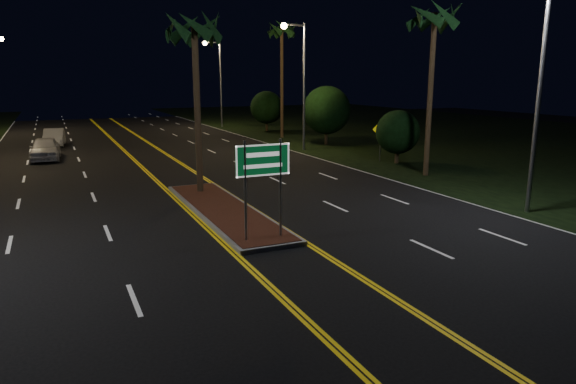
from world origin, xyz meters
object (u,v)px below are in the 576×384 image
median_island (224,210)px  shrub_far (267,107)px  highway_sign (263,169)px  streetlight_right_far (217,74)px  car_near (45,147)px  palm_right_near (435,18)px  shrub_near (398,132)px  warning_sign (381,135)px  palm_median (194,29)px  streetlight_right_mid (299,72)px  shrub_mid (327,110)px  car_far (54,136)px  palm_right_far (282,31)px  streetlight_right_near (535,66)px

median_island → shrub_far: (13.80, 29.00, 2.25)m
highway_sign → streetlight_right_far: (10.61, 39.20, 3.25)m
streetlight_right_far → car_near: (-17.05, -17.30, -4.80)m
median_island → palm_right_near: 15.21m
streetlight_right_far → shrub_near: bearing=-84.1°
streetlight_right_far → shrub_near: (2.89, -28.00, -3.71)m
median_island → warning_sign: (13.00, 8.08, 1.61)m
highway_sign → palm_right_near: palm_right_near is taller
car_near → shrub_near: bearing=-24.9°
palm_right_near → palm_median: bearing=177.7°
shrub_far → warning_sign: 20.94m
highway_sign → palm_right_near: bearing=30.0°
highway_sign → palm_right_near: 15.55m
streetlight_right_mid → shrub_near: streetlight_right_mid is taller
streetlight_right_far → warning_sign: size_ratio=3.48×
palm_right_near → shrub_mid: palm_right_near is taller
median_island → car_near: (-6.43, 17.70, 0.77)m
highway_sign → palm_median: palm_median is taller
shrub_mid → warning_sign: (-1.00, -8.92, -1.04)m
streetlight_right_mid → car_far: streetlight_right_mid is taller
shrub_near → warning_sign: 1.22m
streetlight_right_mid → palm_right_far: size_ratio=0.87×
streetlight_right_far → warning_sign: (2.39, -26.92, -3.97)m
streetlight_right_mid → car_near: (-17.05, 2.70, -4.80)m
median_island → streetlight_right_near: streetlight_right_near is taller
median_island → shrub_mid: size_ratio=2.22×
shrub_mid → shrub_far: 12.01m
streetlight_right_near → palm_right_near: size_ratio=0.97×
streetlight_right_near → shrub_far: bearing=84.6°
shrub_far → streetlight_right_near: bearing=-95.4°
median_island → streetlight_right_mid: streetlight_right_mid is taller
warning_sign → streetlight_right_far: bearing=114.2°
streetlight_right_near → highway_sign: bearing=175.7°
streetlight_right_mid → palm_right_far: palm_right_far is taller
median_island → streetlight_right_mid: (10.61, 15.00, 5.57)m
palm_median → palm_right_near: size_ratio=0.89×
streetlight_right_far → warning_sign: 27.31m
highway_sign → car_near: size_ratio=0.62×
shrub_near → shrub_far: shrub_far is taller
shrub_mid → palm_median: bearing=-136.0°
median_island → streetlight_right_far: streetlight_right_far is taller
car_far → palm_right_near: bearing=-45.9°
palm_right_far → car_far: size_ratio=2.19×
shrub_mid → streetlight_right_far: bearing=100.7°
palm_median → shrub_near: palm_median is taller
palm_median → warning_sign: 14.87m
highway_sign → streetlight_right_near: 11.13m
shrub_far → car_near: bearing=-150.8°
streetlight_right_mid → palm_median: 15.73m
streetlight_right_far → shrub_mid: bearing=-79.3°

